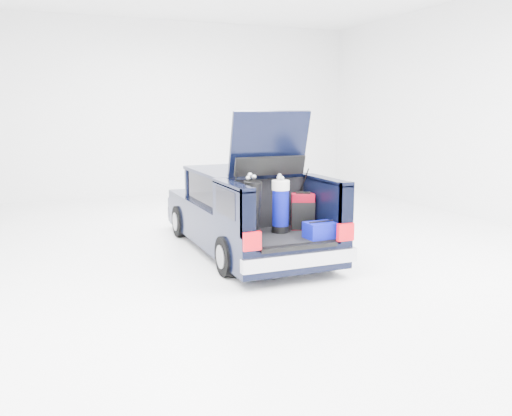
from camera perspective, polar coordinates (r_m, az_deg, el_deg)
name	(u,v)px	position (r m, az deg, el deg)	size (l,w,h in m)	color
ground	(245,250)	(9.77, -1.11, -4.42)	(14.00, 14.00, 0.00)	white
car	(243,212)	(9.72, -1.36, -0.43)	(1.87, 4.65, 2.47)	black
red_suitcase	(303,212)	(8.66, 4.97, -0.39)	(0.42, 0.37, 0.60)	maroon
black_golf_bag	(251,209)	(8.05, -0.50, -0.08)	(0.32, 0.41, 0.96)	black
blue_golf_bag	(280,206)	(8.40, 2.59, 0.23)	(0.36, 0.36, 0.92)	black
blue_duffel	(322,230)	(8.13, 6.94, -2.31)	(0.51, 0.34, 0.26)	#05087F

